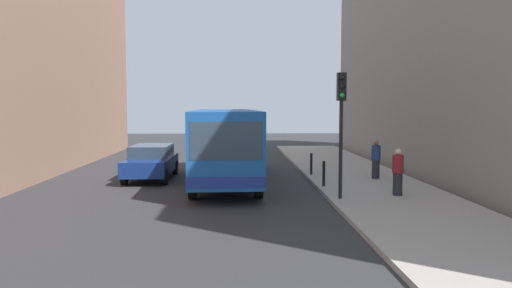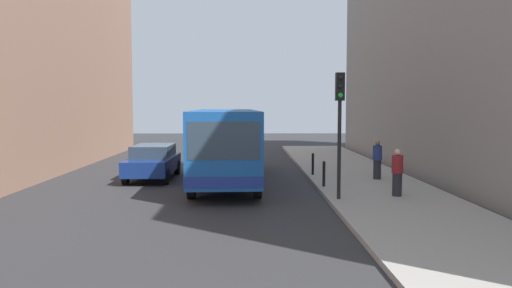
{
  "view_description": "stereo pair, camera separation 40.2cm",
  "coord_description": "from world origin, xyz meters",
  "px_view_note": "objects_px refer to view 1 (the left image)",
  "views": [
    {
      "loc": [
        0.16,
        -17.77,
        3.19
      ],
      "look_at": [
        0.89,
        1.24,
        1.73
      ],
      "focal_mm": 35.25,
      "sensor_mm": 36.0,
      "label": 1
    },
    {
      "loc": [
        0.56,
        -17.78,
        3.19
      ],
      "look_at": [
        0.89,
        1.24,
        1.73
      ],
      "focal_mm": 35.25,
      "sensor_mm": 36.0,
      "label": 2
    }
  ],
  "objects_px": {
    "car_beside_bus": "(151,161)",
    "bollard_near": "(324,174)",
    "pedestrian_near_signal": "(398,172)",
    "pedestrian_mid_sidewalk": "(376,159)",
    "bollard_mid": "(311,164)",
    "traffic_light": "(341,111)",
    "bus": "(224,141)"
  },
  "relations": [
    {
      "from": "bus",
      "to": "traffic_light",
      "type": "height_order",
      "value": "traffic_light"
    },
    {
      "from": "pedestrian_near_signal",
      "to": "pedestrian_mid_sidewalk",
      "type": "bearing_deg",
      "value": 106.34
    },
    {
      "from": "traffic_light",
      "to": "bollard_mid",
      "type": "bearing_deg",
      "value": 91.0
    },
    {
      "from": "bus",
      "to": "car_beside_bus",
      "type": "height_order",
      "value": "bus"
    },
    {
      "from": "car_beside_bus",
      "to": "bollard_near",
      "type": "height_order",
      "value": "car_beside_bus"
    },
    {
      "from": "bollard_mid",
      "to": "pedestrian_near_signal",
      "type": "bearing_deg",
      "value": -67.54
    },
    {
      "from": "traffic_light",
      "to": "pedestrian_near_signal",
      "type": "xyz_separation_m",
      "value": [
        2.06,
        0.51,
        -2.07
      ]
    },
    {
      "from": "bollard_near",
      "to": "bollard_mid",
      "type": "xyz_separation_m",
      "value": [
        0.0,
        3.2,
        0.0
      ]
    },
    {
      "from": "bus",
      "to": "pedestrian_mid_sidewalk",
      "type": "distance_m",
      "value": 6.38
    },
    {
      "from": "car_beside_bus",
      "to": "bollard_near",
      "type": "relative_size",
      "value": 4.65
    },
    {
      "from": "traffic_light",
      "to": "pedestrian_near_signal",
      "type": "bearing_deg",
      "value": 13.93
    },
    {
      "from": "pedestrian_mid_sidewalk",
      "to": "bollard_mid",
      "type": "bearing_deg",
      "value": -101.61
    },
    {
      "from": "car_beside_bus",
      "to": "bollard_mid",
      "type": "relative_size",
      "value": 4.65
    },
    {
      "from": "bollard_mid",
      "to": "pedestrian_mid_sidewalk",
      "type": "xyz_separation_m",
      "value": [
        2.5,
        -1.34,
        0.33
      ]
    },
    {
      "from": "bus",
      "to": "pedestrian_near_signal",
      "type": "height_order",
      "value": "bus"
    },
    {
      "from": "car_beside_bus",
      "to": "bollard_near",
      "type": "bearing_deg",
      "value": 156.76
    },
    {
      "from": "car_beside_bus",
      "to": "bollard_near",
      "type": "xyz_separation_m",
      "value": [
        7.0,
        -3.09,
        -0.16
      ]
    },
    {
      "from": "pedestrian_mid_sidewalk",
      "to": "car_beside_bus",
      "type": "bearing_deg",
      "value": -80.93
    },
    {
      "from": "car_beside_bus",
      "to": "traffic_light",
      "type": "bearing_deg",
      "value": 142.1
    },
    {
      "from": "traffic_light",
      "to": "pedestrian_near_signal",
      "type": "distance_m",
      "value": 2.97
    },
    {
      "from": "bus",
      "to": "pedestrian_mid_sidewalk",
      "type": "xyz_separation_m",
      "value": [
        6.31,
        -0.54,
        -0.77
      ]
    },
    {
      "from": "bollard_mid",
      "to": "pedestrian_near_signal",
      "type": "height_order",
      "value": "pedestrian_near_signal"
    },
    {
      "from": "pedestrian_near_signal",
      "to": "pedestrian_mid_sidewalk",
      "type": "relative_size",
      "value": 0.98
    },
    {
      "from": "bollard_mid",
      "to": "pedestrian_near_signal",
      "type": "relative_size",
      "value": 0.6
    },
    {
      "from": "car_beside_bus",
      "to": "traffic_light",
      "type": "distance_m",
      "value": 9.34
    },
    {
      "from": "traffic_light",
      "to": "bollard_mid",
      "type": "distance_m",
      "value": 6.22
    },
    {
      "from": "bollard_mid",
      "to": "car_beside_bus",
      "type": "bearing_deg",
      "value": -179.16
    },
    {
      "from": "pedestrian_near_signal",
      "to": "pedestrian_mid_sidewalk",
      "type": "height_order",
      "value": "pedestrian_mid_sidewalk"
    },
    {
      "from": "bus",
      "to": "bollard_mid",
      "type": "height_order",
      "value": "bus"
    },
    {
      "from": "bus",
      "to": "traffic_light",
      "type": "distance_m",
      "value": 6.44
    },
    {
      "from": "bus",
      "to": "traffic_light",
      "type": "xyz_separation_m",
      "value": [
        3.91,
        -4.95,
        1.28
      ]
    },
    {
      "from": "bus",
      "to": "car_beside_bus",
      "type": "distance_m",
      "value": 3.39
    }
  ]
}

